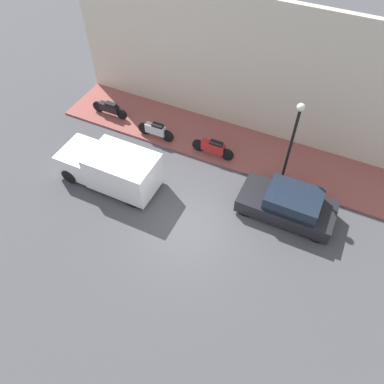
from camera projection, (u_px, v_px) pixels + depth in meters
name	position (u px, v px, depth m)	size (l,w,h in m)	color
ground_plane	(187.00, 227.00, 15.28)	(60.00, 60.00, 0.00)	#47474C
sidewalk	(234.00, 146.00, 18.33)	(3.01, 18.20, 0.10)	#934C47
building_facade	(254.00, 71.00, 16.86)	(0.30, 18.20, 6.49)	beige
parked_car	(288.00, 204.00, 15.24)	(1.81, 3.90, 1.34)	black
delivery_van	(110.00, 167.00, 16.21)	(1.90, 4.46, 1.77)	white
scooter_silver	(156.00, 130.00, 18.32)	(0.30, 1.96, 0.87)	#B7B7BF
motorcycle_black	(110.00, 108.00, 19.49)	(0.30, 2.07, 0.81)	black
motorcycle_red	(213.00, 148.00, 17.51)	(0.30, 2.10, 0.87)	#B21E1E
streetlamp	(294.00, 133.00, 14.81)	(0.32, 0.32, 4.11)	black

